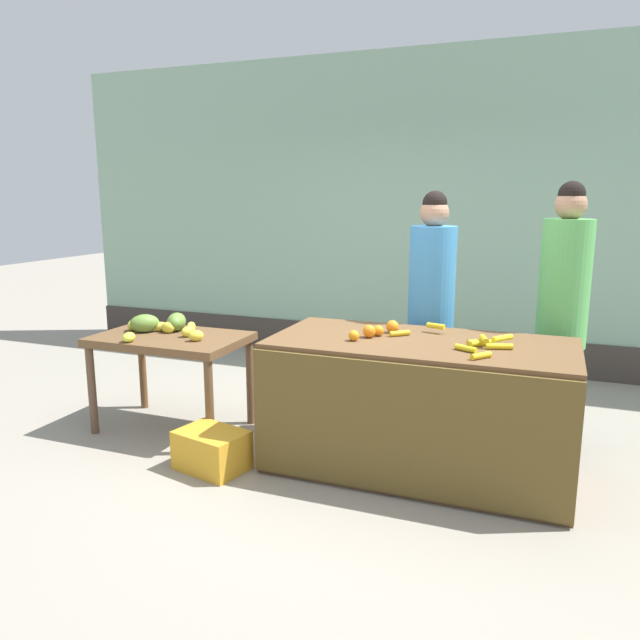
% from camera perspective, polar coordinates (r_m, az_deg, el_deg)
% --- Properties ---
extents(ground_plane, '(24.00, 24.00, 0.00)m').
position_cam_1_polar(ground_plane, '(4.31, 3.19, -12.65)').
color(ground_plane, gray).
extents(market_wall_back, '(8.40, 0.23, 3.21)m').
position_cam_1_polar(market_wall_back, '(6.48, 10.63, 9.69)').
color(market_wall_back, '#8CB299').
rests_on(market_wall_back, ground).
extents(fruit_stall_counter, '(1.91, 0.94, 0.86)m').
position_cam_1_polar(fruit_stall_counter, '(4.03, 9.25, -7.94)').
color(fruit_stall_counter, brown).
rests_on(fruit_stall_counter, ground).
extents(side_table_wooden, '(1.11, 0.70, 0.74)m').
position_cam_1_polar(side_table_wooden, '(4.72, -13.83, -2.51)').
color(side_table_wooden, brown).
rests_on(side_table_wooden, ground).
extents(banana_bunch_pile, '(0.79, 0.66, 0.07)m').
position_cam_1_polar(banana_bunch_pile, '(3.85, 13.84, -1.95)').
color(banana_bunch_pile, gold).
rests_on(banana_bunch_pile, fruit_stall_counter).
extents(orange_pile, '(0.25, 0.39, 0.09)m').
position_cam_1_polar(orange_pile, '(4.00, 5.31, -0.97)').
color(orange_pile, orange).
rests_on(orange_pile, fruit_stall_counter).
extents(mango_papaya_pile, '(0.76, 0.64, 0.14)m').
position_cam_1_polar(mango_papaya_pile, '(4.79, -14.56, -0.47)').
color(mango_papaya_pile, yellow).
rests_on(mango_papaya_pile, side_table_wooden).
extents(vendor_woman_blue_shirt, '(0.34, 0.34, 1.80)m').
position_cam_1_polar(vendor_woman_blue_shirt, '(4.60, 10.36, 0.66)').
color(vendor_woman_blue_shirt, '#33333D').
rests_on(vendor_woman_blue_shirt, ground).
extents(vendor_woman_green_shirt, '(0.34, 0.34, 1.87)m').
position_cam_1_polar(vendor_woman_green_shirt, '(4.57, 21.75, 0.35)').
color(vendor_woman_green_shirt, '#33333D').
rests_on(vendor_woman_green_shirt, ground).
extents(produce_crate, '(0.50, 0.41, 0.26)m').
position_cam_1_polar(produce_crate, '(4.13, -10.12, -11.93)').
color(produce_crate, gold).
rests_on(produce_crate, ground).
extents(produce_sack, '(0.41, 0.44, 0.44)m').
position_cam_1_polar(produce_sack, '(5.01, -1.59, -6.35)').
color(produce_sack, maroon).
rests_on(produce_sack, ground).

